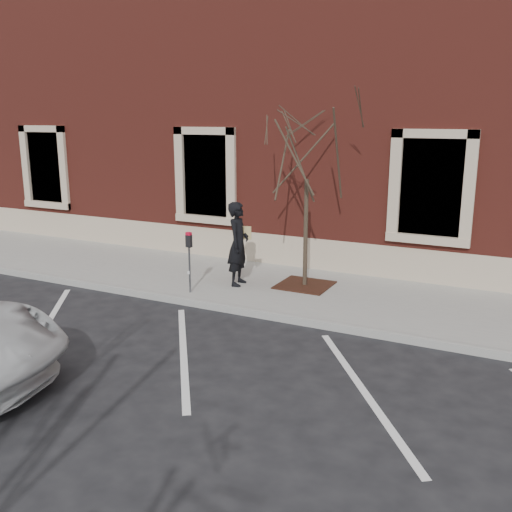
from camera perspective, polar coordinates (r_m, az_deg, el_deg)
The scene contains 9 objects.
ground at distance 11.85m, azimuth -1.31°, elevation -5.79°, with size 120.00×120.00×0.00m, color #28282B.
sidewalk_near at distance 13.32m, azimuth 2.23°, elevation -3.24°, with size 40.00×3.50×0.15m, color #A3A199.
curb_near at distance 11.78m, azimuth -1.43°, elevation -5.52°, with size 40.00×0.12×0.15m, color #9E9E99.
parking_stripes at distance 10.09m, azimuth -7.28°, elevation -9.46°, with size 28.00×4.40×0.01m, color silver, non-canonical shape.
building_civic at distance 18.36m, azimuth 10.38°, elevation 13.63°, with size 40.00×8.62×8.00m.
man at distance 13.11m, azimuth -1.78°, elevation 1.22°, with size 0.71×0.46×1.94m, color black.
parking_meter at distance 12.59m, azimuth -6.70°, elevation 0.51°, with size 0.12×0.10×1.37m.
tree_grate at distance 13.29m, azimuth 4.88°, elevation -2.90°, with size 1.18×1.18×0.03m, color #381912.
sapling at distance 12.76m, azimuth 5.16°, elevation 10.66°, with size 2.69×2.69×4.48m.
Camera 1 is at (5.27, -9.85, 3.96)m, focal length 40.00 mm.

